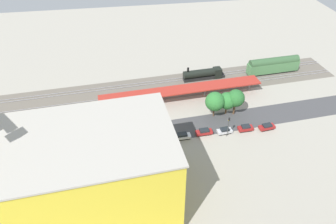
{
  "coord_description": "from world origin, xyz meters",
  "views": [
    {
      "loc": [
        9.57,
        69.49,
        58.02
      ],
      "look_at": [
        -1.63,
        0.85,
        5.02
      ],
      "focal_mm": 33.57,
      "sensor_mm": 36.0,
      "label": 1
    }
  ],
  "objects_px": {
    "street_tree_2": "(227,101)",
    "parked_car_4": "(182,136)",
    "box_truck_0": "(122,142)",
    "platform_canopy_near": "(182,89)",
    "parked_car_0": "(267,127)",
    "parked_car_1": "(245,128)",
    "parked_car_3": "(204,132)",
    "traffic_light": "(228,124)",
    "passenger_coach": "(273,65)",
    "box_truck_1": "(105,144)",
    "box_truck_2": "(42,155)",
    "parked_car_2": "(225,131)",
    "construction_building": "(89,174)",
    "locomotive": "(204,74)",
    "street_tree_0": "(236,98)",
    "street_tree_1": "(215,102)"
  },
  "relations": [
    {
      "from": "box_truck_1",
      "to": "locomotive",
      "type": "bearing_deg",
      "value": -138.35
    },
    {
      "from": "parked_car_0",
      "to": "parked_car_1",
      "type": "height_order",
      "value": "parked_car_1"
    },
    {
      "from": "parked_car_3",
      "to": "parked_car_1",
      "type": "bearing_deg",
      "value": 178.49
    },
    {
      "from": "parked_car_1",
      "to": "street_tree_1",
      "type": "xyz_separation_m",
      "value": [
        7.07,
        -7.86,
        4.53
      ]
    },
    {
      "from": "traffic_light",
      "to": "box_truck_1",
      "type": "bearing_deg",
      "value": -0.39
    },
    {
      "from": "passenger_coach",
      "to": "parked_car_1",
      "type": "relative_size",
      "value": 4.54
    },
    {
      "from": "street_tree_0",
      "to": "street_tree_1",
      "type": "distance_m",
      "value": 6.3
    },
    {
      "from": "parked_car_2",
      "to": "parked_car_3",
      "type": "relative_size",
      "value": 0.92
    },
    {
      "from": "parked_car_4",
      "to": "box_truck_1",
      "type": "height_order",
      "value": "box_truck_1"
    },
    {
      "from": "box_truck_1",
      "to": "traffic_light",
      "type": "bearing_deg",
      "value": 179.61
    },
    {
      "from": "construction_building",
      "to": "locomotive",
      "type": "bearing_deg",
      "value": -131.84
    },
    {
      "from": "passenger_coach",
      "to": "box_truck_1",
      "type": "bearing_deg",
      "value": 27.08
    },
    {
      "from": "locomotive",
      "to": "parked_car_4",
      "type": "xyz_separation_m",
      "value": [
        13.83,
        29.68,
        -1.08
      ]
    },
    {
      "from": "passenger_coach",
      "to": "street_tree_2",
      "type": "xyz_separation_m",
      "value": [
        24.1,
        20.82,
        1.52
      ]
    },
    {
      "from": "box_truck_0",
      "to": "traffic_light",
      "type": "height_order",
      "value": "traffic_light"
    },
    {
      "from": "box_truck_0",
      "to": "street_tree_0",
      "type": "distance_m",
      "value": 35.21
    },
    {
      "from": "parked_car_4",
      "to": "box_truck_2",
      "type": "height_order",
      "value": "box_truck_2"
    },
    {
      "from": "box_truck_1",
      "to": "box_truck_2",
      "type": "bearing_deg",
      "value": 4.93
    },
    {
      "from": "parked_car_1",
      "to": "box_truck_0",
      "type": "xyz_separation_m",
      "value": [
        34.6,
        1.06,
        0.98
      ]
    },
    {
      "from": "parked_car_2",
      "to": "traffic_light",
      "type": "bearing_deg",
      "value": 99.93
    },
    {
      "from": "construction_building",
      "to": "street_tree_0",
      "type": "xyz_separation_m",
      "value": [
        -40.46,
        -26.26,
        -3.77
      ]
    },
    {
      "from": "parked_car_3",
      "to": "passenger_coach",
      "type": "bearing_deg",
      "value": -138.66
    },
    {
      "from": "platform_canopy_near",
      "to": "box_truck_0",
      "type": "distance_m",
      "value": 27.39
    },
    {
      "from": "box_truck_0",
      "to": "platform_canopy_near",
      "type": "bearing_deg",
      "value": -136.32
    },
    {
      "from": "passenger_coach",
      "to": "parked_car_3",
      "type": "height_order",
      "value": "passenger_coach"
    },
    {
      "from": "passenger_coach",
      "to": "parked_car_1",
      "type": "height_order",
      "value": "passenger_coach"
    },
    {
      "from": "parked_car_2",
      "to": "street_tree_0",
      "type": "relative_size",
      "value": 0.52
    },
    {
      "from": "parked_car_0",
      "to": "parked_car_3",
      "type": "xyz_separation_m",
      "value": [
        18.14,
        -0.72,
        0.01
      ]
    },
    {
      "from": "construction_building",
      "to": "box_truck_0",
      "type": "xyz_separation_m",
      "value": [
        -6.65,
        -17.28,
        -7.75
      ]
    },
    {
      "from": "street_tree_2",
      "to": "parked_car_4",
      "type": "bearing_deg",
      "value": 30.22
    },
    {
      "from": "street_tree_2",
      "to": "traffic_light",
      "type": "distance_m",
      "value": 10.44
    },
    {
      "from": "parked_car_1",
      "to": "platform_canopy_near",
      "type": "bearing_deg",
      "value": -50.16
    },
    {
      "from": "locomotive",
      "to": "parked_car_3",
      "type": "height_order",
      "value": "locomotive"
    },
    {
      "from": "box_truck_0",
      "to": "parked_car_3",
      "type": "bearing_deg",
      "value": -176.53
    },
    {
      "from": "parked_car_0",
      "to": "box_truck_2",
      "type": "bearing_deg",
      "value": 2.17
    },
    {
      "from": "parked_car_2",
      "to": "parked_car_4",
      "type": "bearing_deg",
      "value": 1.24
    },
    {
      "from": "parked_car_4",
      "to": "street_tree_2",
      "type": "bearing_deg",
      "value": -149.78
    },
    {
      "from": "traffic_light",
      "to": "construction_building",
      "type": "bearing_deg",
      "value": 25.37
    },
    {
      "from": "parked_car_2",
      "to": "box_truck_0",
      "type": "xyz_separation_m",
      "value": [
        28.43,
        0.93,
        1.03
      ]
    },
    {
      "from": "box_truck_2",
      "to": "passenger_coach",
      "type": "bearing_deg",
      "value": -157.1
    },
    {
      "from": "passenger_coach",
      "to": "parked_car_3",
      "type": "xyz_separation_m",
      "value": [
        32.93,
        28.97,
        -2.44
      ]
    },
    {
      "from": "street_tree_2",
      "to": "parked_car_2",
      "type": "bearing_deg",
      "value": 70.35
    },
    {
      "from": "parked_car_0",
      "to": "traffic_light",
      "type": "relative_size",
      "value": 0.73
    },
    {
      "from": "box_truck_0",
      "to": "parked_car_0",
      "type": "bearing_deg",
      "value": -179.08
    },
    {
      "from": "box_truck_1",
      "to": "traffic_light",
      "type": "height_order",
      "value": "traffic_light"
    },
    {
      "from": "construction_building",
      "to": "street_tree_2",
      "type": "xyz_separation_m",
      "value": [
        -38.16,
        -26.8,
        -4.8
      ]
    },
    {
      "from": "box_truck_1",
      "to": "street_tree_2",
      "type": "bearing_deg",
      "value": -164.67
    },
    {
      "from": "street_tree_0",
      "to": "street_tree_2",
      "type": "distance_m",
      "value": 2.58
    },
    {
      "from": "locomotive",
      "to": "street_tree_1",
      "type": "distance_m",
      "value": 21.86
    },
    {
      "from": "passenger_coach",
      "to": "parked_car_2",
      "type": "bearing_deg",
      "value": 47.27
    }
  ]
}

